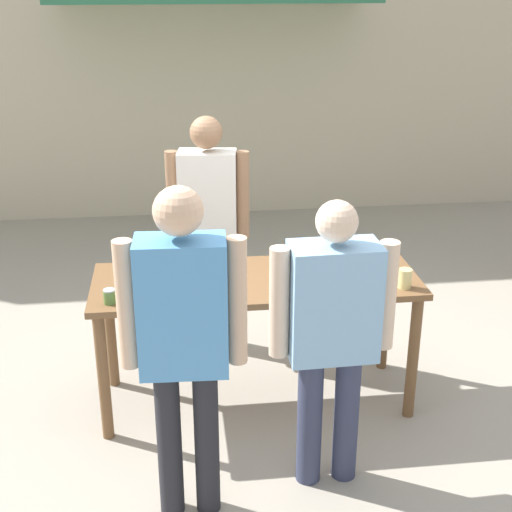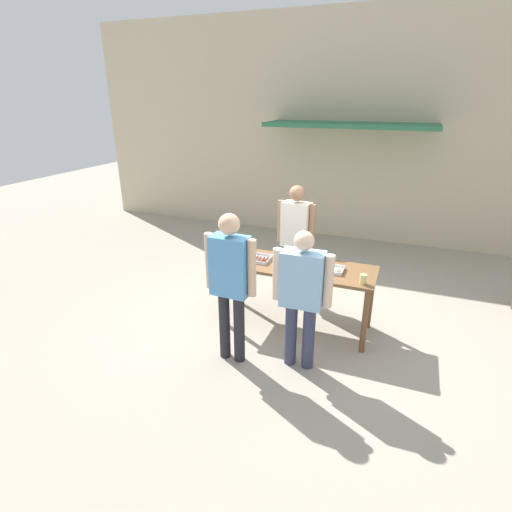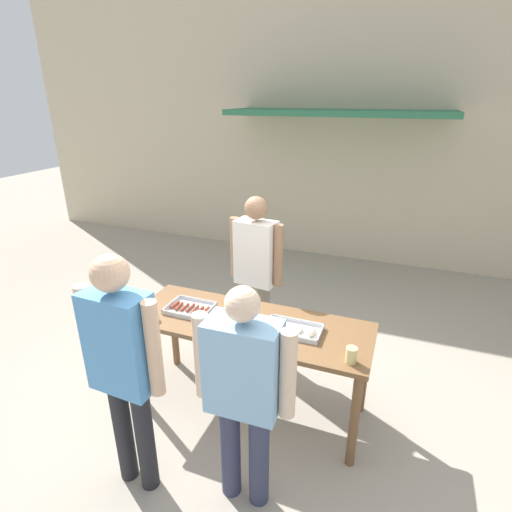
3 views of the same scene
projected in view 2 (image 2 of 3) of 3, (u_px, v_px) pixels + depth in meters
The scene contains 11 objects.
ground_plane at pixel (294, 324), 5.47m from camera, with size 24.00×24.00×0.00m, color #A39989.
building_facade_back at pixel (353, 131), 8.07m from camera, with size 12.00×1.11×4.50m.
serving_table at pixel (296, 273), 5.19m from camera, with size 2.03×0.73×0.88m.
food_tray_sausages at pixel (256, 259), 5.32m from camera, with size 0.39×0.30×0.04m.
food_tray_buns at pixel (325, 268), 5.00m from camera, with size 0.45×0.26×0.06m.
condiment_jar_mustard at pixel (226, 260), 5.21m from camera, with size 0.07×0.07×0.09m.
condiment_jar_ketchup at pixel (233, 260), 5.18m from camera, with size 0.07×0.07×0.09m.
beer_cup at pixel (363, 279), 4.61m from camera, with size 0.08×0.08×0.12m.
person_server_behind_table at pixel (296, 232), 5.86m from camera, with size 0.58×0.28×1.74m.
person_customer_holding_hotdog at pixel (231, 276), 4.38m from camera, with size 0.61×0.25×1.78m.
person_customer_with_cup at pixel (302, 290), 4.30m from camera, with size 0.66×0.26×1.63m.
Camera 2 is at (1.24, -4.59, 2.91)m, focal length 28.00 mm.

